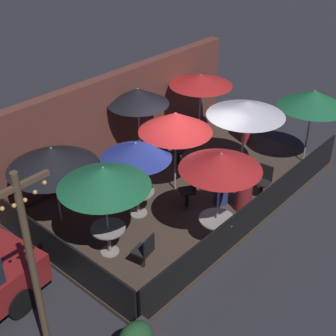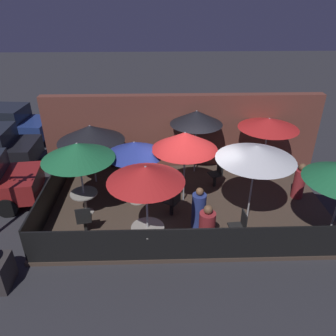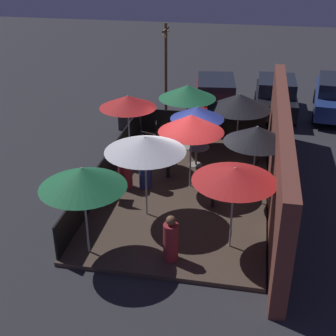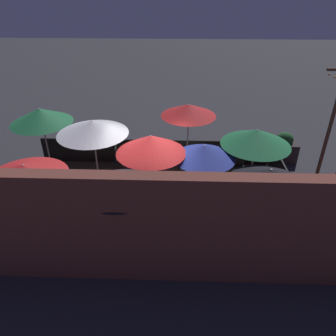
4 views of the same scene
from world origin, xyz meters
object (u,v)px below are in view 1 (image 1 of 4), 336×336
patio_umbrella_3 (314,99)px  patio_umbrella_5 (138,96)px  patio_umbrella_6 (246,108)px  patio_chair_0 (179,148)px  patio_umbrella_7 (52,158)px  patron_2 (247,127)px  patio_umbrella_2 (104,177)px  dining_table_2 (108,233)px  patron_1 (244,193)px  dining_table_0 (217,223)px  patio_umbrella_1 (136,150)px  patio_umbrella_0 (221,161)px  dining_table_1 (138,195)px  patio_chair_3 (145,250)px  patio_chair_4 (263,180)px  patio_chair_2 (70,177)px  patio_chair_1 (189,190)px  patio_umbrella_4 (201,80)px  patio_umbrella_8 (176,122)px  light_post (33,269)px  patron_0 (221,185)px

patio_umbrella_3 → patio_umbrella_5: patio_umbrella_5 is taller
patio_umbrella_3 → patio_umbrella_6: 2.24m
patio_umbrella_6 → patio_chair_0: size_ratio=2.53×
patio_umbrella_6 → patio_umbrella_7: 5.39m
patio_chair_0 → patron_2: patron_2 is taller
patio_umbrella_2 → patio_umbrella_3: patio_umbrella_3 is taller
dining_table_2 → patron_1: patron_1 is taller
patio_umbrella_3 → patio_umbrella_7: size_ratio=1.05×
dining_table_0 → patron_1: 1.60m
patio_chair_0 → patron_1: bearing=57.9°
dining_table_0 → patio_umbrella_1: bearing=100.5°
patio_umbrella_0 → dining_table_1: 2.83m
patio_umbrella_0 → patron_2: 5.63m
patio_chair_3 → patio_chair_4: (4.17, -0.47, 0.03)m
patio_umbrella_7 → patio_chair_2: bearing=39.4°
patio_chair_3 → dining_table_2: bearing=0.0°
patio_chair_1 → patron_1: (0.85, -1.15, -0.03)m
patio_umbrella_7 → patio_chair_2: patio_umbrella_7 is taller
patio_umbrella_4 → patio_chair_2: (-4.99, 0.63, -1.58)m
patio_umbrella_8 → light_post: bearing=-161.8°
patio_chair_1 → patio_chair_3: patio_chair_1 is taller
patio_umbrella_7 → dining_table_0: size_ratio=2.63×
patio_umbrella_6 → dining_table_2: bearing=175.5°
patio_chair_4 → light_post: 7.21m
patio_umbrella_4 → patio_chair_1: patio_umbrella_4 is taller
patio_umbrella_0 → patio_chair_2: (-0.95, 4.32, -1.78)m
patio_chair_3 → patron_0: 3.19m
patio_umbrella_2 → patio_chair_3: bearing=-79.9°
patio_chair_1 → patio_chair_4: size_ratio=1.00×
patio_chair_3 → patron_2: 6.81m
patio_chair_1 → patron_0: patron_0 is taller
patron_2 → patio_umbrella_5: bearing=106.0°
patio_umbrella_1 → patio_umbrella_5: (2.05, 1.94, 0.24)m
dining_table_1 → patron_0: 2.27m
dining_table_1 → patio_chair_4: (2.82, -2.03, -0.03)m
patio_umbrella_3 → patio_umbrella_5: (-3.30, 3.91, 0.03)m
patio_umbrella_0 → patio_umbrella_6: size_ratio=1.04×
patron_1 → patio_umbrella_8: bearing=132.9°
patio_chair_1 → patron_1: patron_1 is taller
patio_umbrella_8 → patio_chair_1: 1.81m
patio_umbrella_8 → patio_chair_4: patio_umbrella_8 is taller
dining_table_1 → patio_chair_0: patio_chair_0 is taller
dining_table_0 → dining_table_1: 2.26m
patio_chair_3 → patron_1: bearing=-106.8°
patio_umbrella_5 → dining_table_2: 4.64m
patron_0 → patron_2: size_ratio=1.05×
patio_umbrella_7 → patio_umbrella_6: bearing=-24.6°
patio_umbrella_6 → patio_chair_0: patio_umbrella_6 is taller
patio_umbrella_6 → patio_chair_2: 5.23m
patio_umbrella_0 → patio_chair_4: size_ratio=2.58×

